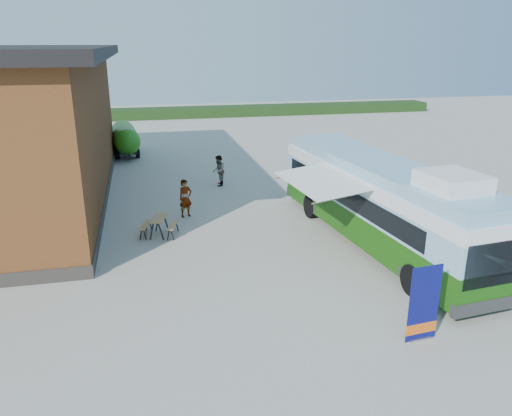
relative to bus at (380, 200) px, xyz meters
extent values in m
plane|color=#BCB7AD|center=(-4.37, -0.72, -1.85)|extent=(100.00, 100.00, 0.00)
cube|color=brown|center=(-14.87, 9.28, 1.65)|extent=(8.00, 20.00, 7.00)
cube|color=black|center=(-14.87, 9.28, 5.40)|extent=(9.60, 21.20, 0.50)
cube|color=#332D28|center=(-14.87, 9.28, -1.60)|extent=(8.10, 20.10, 0.50)
cube|color=#264419|center=(3.63, 37.28, -1.35)|extent=(40.00, 3.00, 1.00)
cube|color=#226110|center=(-0.01, 0.08, -0.91)|extent=(3.81, 12.74, 1.15)
cube|color=#87B9D3|center=(-0.01, 0.08, 0.14)|extent=(3.81, 12.74, 0.94)
cube|color=black|center=(-1.35, 0.47, 0.14)|extent=(1.04, 10.42, 0.73)
cube|color=black|center=(1.23, 0.72, 0.14)|extent=(1.04, 10.42, 0.73)
cube|color=white|center=(-0.01, 0.08, 0.84)|extent=(3.81, 12.74, 0.47)
cube|color=#87B9D3|center=(-0.01, 0.08, 1.29)|extent=(3.63, 12.52, 0.42)
cube|color=white|center=(0.37, -3.88, 1.76)|extent=(1.85, 2.03, 0.52)
cube|color=black|center=(0.59, -6.14, -0.02)|extent=(2.35, 0.29, 1.36)
cube|color=#2D2D2D|center=(0.59, -6.09, -1.33)|extent=(2.67, 0.45, 0.42)
cube|color=#2D2D2D|center=(-0.60, 6.24, -1.33)|extent=(2.67, 0.45, 0.42)
cylinder|color=black|center=(-0.79, -4.20, -1.33)|extent=(0.41, 1.07, 1.05)
cylinder|color=black|center=(1.58, -3.97, -1.33)|extent=(0.41, 1.07, 1.05)
cylinder|color=black|center=(-1.54, 3.61, -1.33)|extent=(0.41, 1.07, 1.05)
cylinder|color=black|center=(0.82, 3.83, -1.33)|extent=(0.41, 1.07, 1.05)
cube|color=white|center=(-2.27, 0.15, 0.95)|extent=(2.93, 4.32, 0.32)
cube|color=#A5A8AD|center=(-0.99, 0.27, 1.13)|extent=(0.57, 4.39, 0.15)
cylinder|color=#A5A8AD|center=(-2.10, -1.59, 0.85)|extent=(2.64, 0.30, 0.33)
cylinder|color=#A5A8AD|center=(-2.43, 1.89, 0.85)|extent=(2.64, 0.30, 0.33)
cube|color=#0C0F5D|center=(-1.88, -6.54, -0.75)|extent=(0.93, 0.12, 2.19)
cube|color=orange|center=(-1.88, -6.54, -1.50)|extent=(0.95, 0.13, 0.31)
cube|color=#A5A8AD|center=(-1.88, -6.54, -1.82)|extent=(0.67, 0.24, 0.07)
cylinder|color=#A5A8AD|center=(-1.88, -6.52, -0.75)|extent=(0.03, 0.03, 2.19)
cube|color=tan|center=(-8.45, 2.85, -1.08)|extent=(0.81, 1.33, 0.04)
cube|color=tan|center=(-9.00, 3.00, -1.39)|extent=(0.57, 1.26, 0.04)
cube|color=tan|center=(-7.90, 2.71, -1.39)|extent=(0.57, 1.26, 0.04)
cube|color=black|center=(-8.76, 2.40, -1.47)|extent=(0.06, 0.06, 0.76)
cube|color=black|center=(-8.40, 2.31, -1.47)|extent=(0.06, 0.06, 0.76)
cube|color=black|center=(-8.50, 3.40, -1.47)|extent=(0.06, 0.06, 0.76)
cube|color=black|center=(-8.14, 3.30, -1.47)|extent=(0.06, 0.06, 0.76)
imported|color=#999999|center=(-7.14, 4.99, -0.96)|extent=(0.76, 0.64, 1.77)
imported|color=#999999|center=(-4.85, 9.83, -0.99)|extent=(0.82, 0.96, 1.73)
cylinder|color=#287E16|center=(-10.07, 19.25, -0.53)|extent=(2.12, 4.06, 1.76)
sphere|color=#287E16|center=(-9.88, 17.31, -0.53)|extent=(1.76, 1.76, 1.76)
sphere|color=#287E16|center=(-10.25, 21.20, -0.53)|extent=(1.76, 1.76, 1.76)
cube|color=black|center=(-10.07, 19.25, -1.31)|extent=(1.56, 4.20, 0.20)
cube|color=black|center=(-9.83, 16.72, -1.36)|extent=(0.23, 1.18, 0.10)
cylinder|color=black|center=(-10.64, 18.02, -1.46)|extent=(0.32, 0.80, 0.78)
cylinder|color=black|center=(-9.28, 18.15, -1.46)|extent=(0.32, 0.80, 0.78)
cylinder|color=black|center=(-10.86, 20.35, -1.46)|extent=(0.32, 0.80, 0.78)
cylinder|color=black|center=(-9.50, 20.49, -1.46)|extent=(0.32, 0.80, 0.78)
camera|label=1|loc=(-8.86, -16.99, 5.85)|focal=35.00mm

